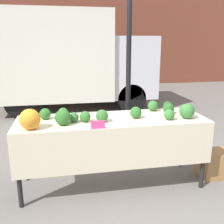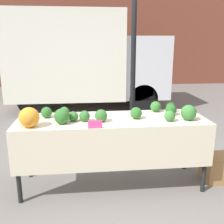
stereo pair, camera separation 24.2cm
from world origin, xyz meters
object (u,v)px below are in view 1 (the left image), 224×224
(price_sign, at_px, (98,125))
(produce_crate, at_px, (217,163))
(parked_truck, at_px, (70,59))
(orange_cauliflower, at_px, (30,119))

(price_sign, xyz_separation_m, produce_crate, (1.60, 0.29, -0.71))
(parked_truck, relative_size, orange_cauliflower, 18.70)
(orange_cauliflower, bearing_deg, produce_crate, 4.33)
(orange_cauliflower, height_order, produce_crate, orange_cauliflower)
(orange_cauliflower, height_order, price_sign, orange_cauliflower)
(parked_truck, relative_size, price_sign, 26.82)
(price_sign, height_order, produce_crate, price_sign)
(orange_cauliflower, relative_size, price_sign, 1.43)
(produce_crate, bearing_deg, price_sign, -169.85)
(parked_truck, height_order, produce_crate, parked_truck)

